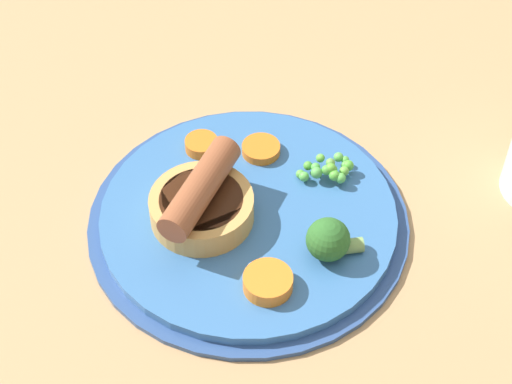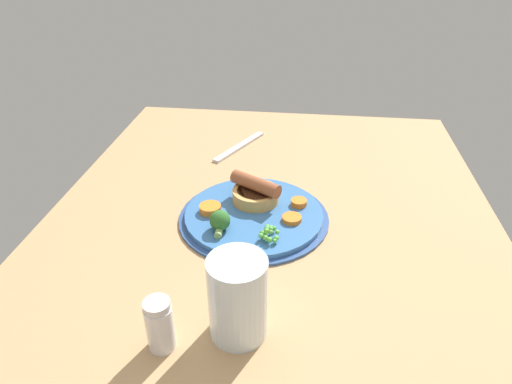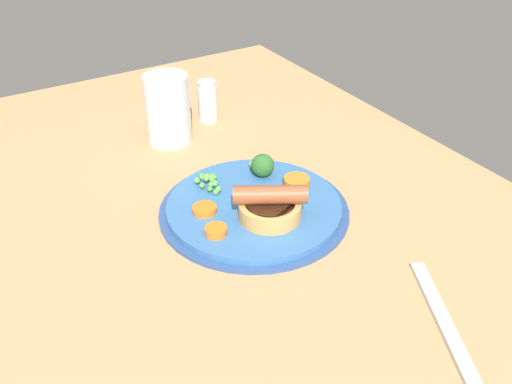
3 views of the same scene
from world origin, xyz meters
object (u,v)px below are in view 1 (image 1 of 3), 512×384
(sausage_pudding, at_px, (201,202))
(pea_pile, at_px, (329,169))
(carrot_slice_0, at_px, (261,149))
(carrot_slice_1, at_px, (268,282))
(dinner_plate, at_px, (248,219))
(carrot_slice_2, at_px, (201,145))
(broccoli_floret_near, at_px, (329,240))

(sausage_pudding, distance_m, pea_pile, 0.11)
(pea_pile, bearing_deg, carrot_slice_0, -33.17)
(carrot_slice_0, xyz_separation_m, carrot_slice_1, (0.01, 0.14, 0.00))
(dinner_plate, bearing_deg, carrot_slice_1, 95.47)
(pea_pile, relative_size, carrot_slice_1, 1.30)
(pea_pile, distance_m, carrot_slice_2, 0.11)
(carrot_slice_0, distance_m, carrot_slice_2, 0.05)
(pea_pile, bearing_deg, carrot_slice_2, -23.16)
(carrot_slice_1, bearing_deg, pea_pile, -120.34)
(pea_pile, distance_m, carrot_slice_1, 0.13)
(carrot_slice_0, relative_size, carrot_slice_1, 0.88)
(dinner_plate, bearing_deg, broccoli_floret_near, 139.79)
(carrot_slice_0, height_order, carrot_slice_1, carrot_slice_1)
(pea_pile, bearing_deg, broccoli_floret_near, 80.83)
(carrot_slice_2, bearing_deg, carrot_slice_1, 104.85)
(broccoli_floret_near, height_order, carrot_slice_0, broccoli_floret_near)
(pea_pile, height_order, carrot_slice_0, pea_pile)
(sausage_pudding, height_order, broccoli_floret_near, sausage_pudding)
(broccoli_floret_near, distance_m, carrot_slice_1, 0.06)
(dinner_plate, relative_size, carrot_slice_2, 9.17)
(carrot_slice_1, distance_m, carrot_slice_2, 0.16)
(broccoli_floret_near, bearing_deg, pea_pile, -101.76)
(sausage_pudding, xyz_separation_m, broccoli_floret_near, (-0.10, 0.05, -0.00))
(dinner_plate, height_order, carrot_slice_1, carrot_slice_1)
(sausage_pudding, xyz_separation_m, carrot_slice_1, (-0.04, 0.07, -0.01))
(dinner_plate, relative_size, carrot_slice_1, 6.95)
(broccoli_floret_near, height_order, carrot_slice_1, broccoli_floret_near)
(carrot_slice_1, bearing_deg, dinner_plate, -84.53)
(dinner_plate, relative_size, carrot_slice_0, 7.93)
(dinner_plate, xyz_separation_m, pea_pile, (-0.07, -0.03, 0.02))
(broccoli_floret_near, xyz_separation_m, carrot_slice_0, (0.04, -0.12, -0.01))
(dinner_plate, distance_m, carrot_slice_0, 0.07)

